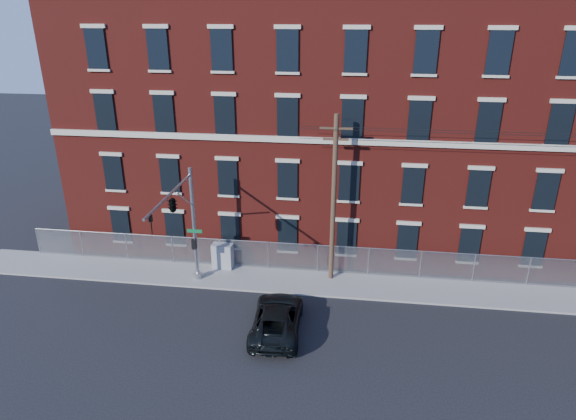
% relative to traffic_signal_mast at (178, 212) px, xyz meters
% --- Properties ---
extents(ground, '(140.00, 140.00, 0.00)m').
position_rel_traffic_signal_mast_xyz_m(ground, '(6.00, -2.18, -5.39)').
color(ground, black).
rests_on(ground, ground).
extents(sidewalk, '(65.00, 3.00, 0.12)m').
position_rel_traffic_signal_mast_xyz_m(sidewalk, '(18.00, 2.82, -5.33)').
color(sidewalk, gray).
rests_on(sidewalk, ground).
extents(mill_building, '(55.30, 14.32, 16.30)m').
position_rel_traffic_signal_mast_xyz_m(mill_building, '(18.00, 11.75, 2.76)').
color(mill_building, '#5E1610').
rests_on(mill_building, ground).
extents(chain_link_fence, '(59.06, 0.06, 1.85)m').
position_rel_traffic_signal_mast_xyz_m(chain_link_fence, '(18.00, 4.12, -4.33)').
color(chain_link_fence, '#A5A8AD').
rests_on(chain_link_fence, ground).
extents(traffic_signal_mast, '(0.90, 6.75, 7.00)m').
position_rel_traffic_signal_mast_xyz_m(traffic_signal_mast, '(0.00, 0.00, 0.00)').
color(traffic_signal_mast, '#9EA0A5').
rests_on(traffic_signal_mast, ground).
extents(utility_pole_near, '(1.80, 0.28, 10.00)m').
position_rel_traffic_signal_mast_xyz_m(utility_pole_near, '(8.00, 3.42, -0.05)').
color(utility_pole_near, '#483324').
rests_on(utility_pole_near, ground).
extents(pickup_truck, '(2.60, 5.31, 1.45)m').
position_rel_traffic_signal_mast_xyz_m(pickup_truck, '(5.54, -2.11, -4.66)').
color(pickup_truck, black).
rests_on(pickup_truck, ground).
extents(utility_cabinet, '(1.34, 0.77, 1.60)m').
position_rel_traffic_signal_mast_xyz_m(utility_cabinet, '(1.18, 3.82, -4.47)').
color(utility_cabinet, '#929598').
rests_on(utility_cabinet, sidewalk).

